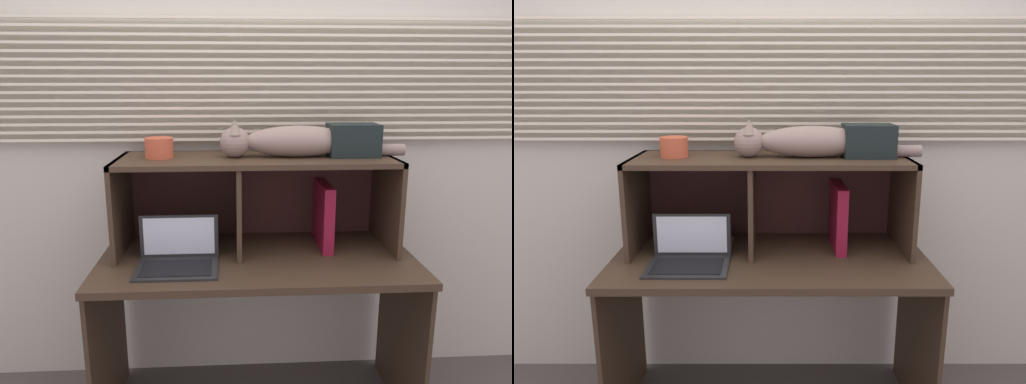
# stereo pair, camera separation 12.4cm
# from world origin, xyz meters

# --- Properties ---
(back_panel_with_blinds) EXTENTS (4.40, 0.08, 2.50)m
(back_panel_with_blinds) POSITION_xyz_m (0.00, 0.55, 1.26)
(back_panel_with_blinds) COLOR beige
(back_panel_with_blinds) RESTS_ON ground
(desk) EXTENTS (1.34, 0.65, 0.75)m
(desk) POSITION_xyz_m (0.00, 0.18, 0.60)
(desk) COLOR #3D2C1E
(desk) RESTS_ON ground
(hutch_shelf_unit) EXTENTS (1.20, 0.41, 0.41)m
(hutch_shelf_unit) POSITION_xyz_m (-0.01, 0.33, 1.05)
(hutch_shelf_unit) COLOR #3D2C1E
(hutch_shelf_unit) RESTS_ON desk
(cat) EXTENTS (0.81, 0.15, 0.16)m
(cat) POSITION_xyz_m (0.15, 0.30, 1.23)
(cat) COLOR gray
(cat) RESTS_ON hutch_shelf_unit
(laptop) EXTENTS (0.33, 0.24, 0.19)m
(laptop) POSITION_xyz_m (-0.33, 0.09, 0.79)
(laptop) COLOR #242424
(laptop) RESTS_ON desk
(binder_upright) EXTENTS (0.05, 0.27, 0.29)m
(binder_upright) POSITION_xyz_m (0.30, 0.30, 0.90)
(binder_upright) COLOR maroon
(binder_upright) RESTS_ON desk
(book_stack) EXTENTS (0.20, 0.22, 0.07)m
(book_stack) POSITION_xyz_m (-0.28, 0.30, 0.79)
(book_stack) COLOR gray
(book_stack) RESTS_ON desk
(small_basket) EXTENTS (0.12, 0.12, 0.09)m
(small_basket) POSITION_xyz_m (-0.41, 0.30, 1.21)
(small_basket) COLOR #C45334
(small_basket) RESTS_ON hutch_shelf_unit
(storage_box) EXTENTS (0.21, 0.15, 0.14)m
(storage_box) POSITION_xyz_m (0.42, 0.30, 1.24)
(storage_box) COLOR black
(storage_box) RESTS_ON hutch_shelf_unit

